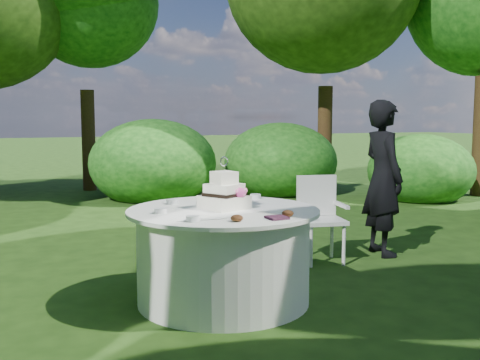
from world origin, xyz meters
name	(u,v)px	position (x,y,z in m)	size (l,w,h in m)	color
ground	(224,301)	(0.00, 0.00, 0.00)	(80.00, 80.00, 0.00)	#1A350E
napkins	(277,218)	(0.18, -0.57, 0.78)	(0.14, 0.14, 0.02)	#451D34
feather_plume	(207,219)	(-0.29, -0.39, 0.78)	(0.48, 0.07, 0.01)	white
guest	(383,178)	(2.22, 0.74, 0.85)	(0.62, 0.41, 1.70)	black
table	(223,255)	(0.00, 0.00, 0.39)	(1.56, 1.56, 0.77)	silver
cake	(225,195)	(0.02, 0.02, 0.88)	(0.40, 0.40, 0.43)	white
chair	(320,212)	(1.45, 0.80, 0.52)	(0.53, 0.52, 0.90)	silver
votives	(197,206)	(-0.18, 0.12, 0.79)	(1.12, 0.94, 0.04)	white
petal_cups	(263,216)	(0.09, -0.53, 0.79)	(0.52, 0.11, 0.05)	#562D16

